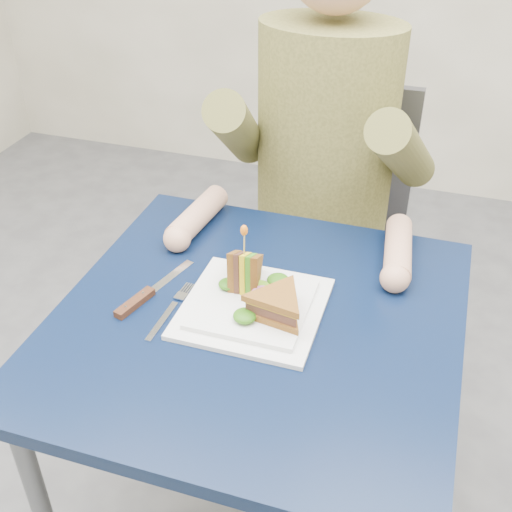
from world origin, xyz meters
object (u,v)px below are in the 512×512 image
(plate, at_px, (253,306))
(knife, at_px, (142,298))
(sandwich_upright, at_px, (245,271))
(chair, at_px, (326,227))
(fork, at_px, (169,312))
(sandwich_flat, at_px, (278,305))
(table, at_px, (257,348))
(diner, at_px, (326,117))

(plate, height_order, knife, plate)
(sandwich_upright, bearing_deg, knife, -155.99)
(chair, bearing_deg, fork, -103.09)
(sandwich_flat, bearing_deg, chair, 93.66)
(plate, bearing_deg, fork, -159.12)
(chair, xyz_separation_m, plate, (-0.01, -0.64, 0.20))
(fork, bearing_deg, knife, 162.95)
(table, relative_size, diner, 1.01)
(diner, relative_size, knife, 3.41)
(sandwich_upright, relative_size, fork, 0.73)
(sandwich_upright, bearing_deg, chair, 85.73)
(plate, xyz_separation_m, sandwich_flat, (0.05, -0.02, 0.04))
(sandwich_flat, height_order, knife, sandwich_flat)
(sandwich_upright, height_order, fork, sandwich_upright)
(diner, relative_size, plate, 2.87)
(chair, xyz_separation_m, diner, (-0.00, -0.11, 0.37))
(table, xyz_separation_m, fork, (-0.16, -0.04, 0.08))
(table, distance_m, chair, 0.66)
(plate, xyz_separation_m, knife, (-0.21, -0.04, -0.00))
(plate, relative_size, sandwich_upright, 1.99)
(sandwich_flat, xyz_separation_m, knife, (-0.27, -0.01, -0.04))
(sandwich_upright, bearing_deg, diner, 84.73)
(sandwich_upright, relative_size, knife, 0.60)
(chair, distance_m, fork, 0.74)
(knife, bearing_deg, plate, 9.65)
(plate, relative_size, fork, 1.45)
(table, bearing_deg, fork, -165.72)
(table, bearing_deg, knife, -174.76)
(chair, distance_m, diner, 0.39)
(knife, bearing_deg, diner, 67.95)
(sandwich_upright, height_order, knife, sandwich_upright)
(table, xyz_separation_m, plate, (-0.01, 0.02, 0.09))
(knife, bearing_deg, sandwich_flat, 2.43)
(diner, bearing_deg, sandwich_flat, -85.60)
(table, height_order, plate, plate)
(chair, xyz_separation_m, sandwich_upright, (-0.04, -0.59, 0.24))
(chair, height_order, fork, chair)
(sandwich_flat, distance_m, fork, 0.21)
(diner, relative_size, fork, 4.15)
(plate, distance_m, sandwich_flat, 0.07)
(chair, distance_m, sandwich_upright, 0.64)
(plate, bearing_deg, chair, 88.85)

